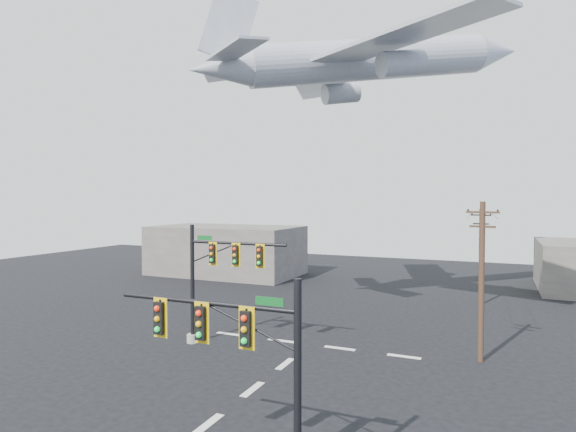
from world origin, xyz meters
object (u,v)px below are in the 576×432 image
at_px(utility_pole_a, 482,278).
at_px(signal_mast_far, 214,278).
at_px(signal_mast_near, 248,372).
at_px(airliner, 370,61).
at_px(utility_pole_b, 480,255).

bearing_deg(utility_pole_a, signal_mast_far, -150.53).
height_order(signal_mast_near, airliner, airliner).
xyz_separation_m(signal_mast_far, utility_pole_b, (15.24, 19.49, 0.12)).
bearing_deg(utility_pole_a, signal_mast_near, -94.54).
distance_m(signal_mast_far, airliner, 20.89).
height_order(signal_mast_near, utility_pole_b, utility_pole_b).
xyz_separation_m(utility_pole_b, airliner, (-8.03, -8.02, 15.78)).
bearing_deg(utility_pole_b, airliner, -123.87).
xyz_separation_m(signal_mast_far, airliner, (7.21, 11.47, 15.90)).
bearing_deg(utility_pole_a, airliner, 153.99).
relative_size(utility_pole_b, airliner, 0.35).
height_order(signal_mast_far, utility_pole_b, utility_pole_b).
bearing_deg(signal_mast_near, airliner, 95.11).
distance_m(utility_pole_a, utility_pole_b, 15.89).
bearing_deg(signal_mast_far, airliner, 57.84).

